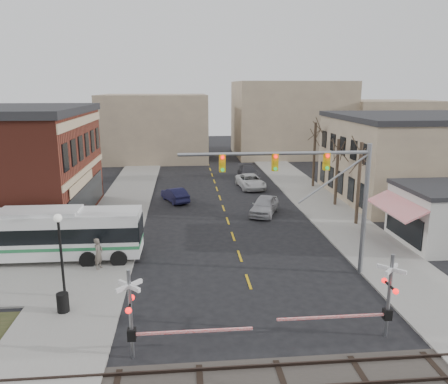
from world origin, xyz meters
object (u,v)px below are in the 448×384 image
Objects in this scene: pedestrian_far at (88,239)px; traffic_signal_mast at (317,182)px; rr_crossing_east at (380,297)px; street_lamp at (60,239)px; car_a at (264,205)px; car_c at (251,181)px; rr_crossing_west at (141,315)px; trash_bin at (63,303)px; pedestrian_near at (98,254)px; transit_bus at (41,234)px; car_d at (248,172)px; car_b at (175,195)px.

traffic_signal_mast is at bearing -51.06° from pedestrian_far.
rr_crossing_east is 16.13m from street_lamp.
car_c is at bearing 111.12° from car_a.
rr_crossing_west reaches higher than car_c.
trash_bin is at bearing -166.32° from traffic_signal_mast.
pedestrian_near is at bearing 71.86° from street_lamp.
traffic_signal_mast reaches higher than transit_bus.
car_a is (13.69, 14.81, -2.59)m from street_lamp.
car_d is at bearing 26.39° from pedestrian_far.
rr_crossing_west reaches higher than transit_bus.
trash_bin is 30.18m from car_c.
trash_bin is at bearing -122.71° from car_c.
car_a reaches higher than car_b.
transit_bus is 25.91m from car_c.
car_d is 2.99× the size of pedestrian_far.
rr_crossing_west is at bearing -43.36° from trash_bin.
car_b is 0.77× the size of car_c.
traffic_signal_mast is 2.01× the size of car_c.
pedestrian_near is (-13.04, 1.94, -4.69)m from traffic_signal_mast.
street_lamp is 0.84× the size of car_c.
rr_crossing_east is at bearing -104.79° from pedestrian_near.
traffic_signal_mast reaches higher than car_c.
car_a is 0.90× the size of car_d.
car_d is (9.85, 36.18, -1.19)m from rr_crossing_west.
car_b is at bearing 59.88° from transit_bus.
rr_crossing_east reaches higher than trash_bin.
car_c is (14.03, 25.21, -2.64)m from street_lamp.
transit_bus is 6.51× the size of pedestrian_near.
car_d is at bearing 55.20° from transit_bus.
rr_crossing_west is 7.57m from street_lamp.
car_c is at bearing 73.19° from rr_crossing_west.
rr_crossing_west reaches higher than car_b.
pedestrian_near reaches higher than trash_bin.
pedestrian_far is (-15.30, 11.77, -0.95)m from rr_crossing_east.
pedestrian_near is (3.95, -1.92, -0.75)m from transit_bus.
rr_crossing_east is (10.53, 0.60, 0.00)m from rr_crossing_west.
trash_bin is (-4.31, 4.07, -1.36)m from rr_crossing_west.
car_a is at bearing -1.28° from pedestrian_far.
pedestrian_far is at bearing 21.84° from transit_bus.
rr_crossing_west is at bearing -112.58° from car_c.
car_d is 29.94m from pedestrian_near.
car_c reaches higher than car_b.
car_a is at bearing -92.91° from car_d.
street_lamp is 2.59× the size of pedestrian_far.
rr_crossing_west reaches higher than trash_bin.
pedestrian_near is (0.82, 5.31, 0.50)m from trash_bin.
car_b is at bearing 74.28° from street_lamp.
car_d reaches higher than car_c.
transit_bus is at bearing -127.56° from car_a.
car_b is (8.40, 14.49, -1.16)m from transit_bus.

